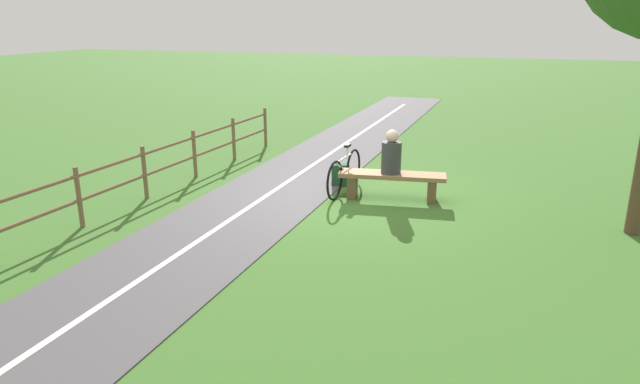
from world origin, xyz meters
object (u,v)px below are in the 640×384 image
Objects in this scene: person_seated at (391,155)px; bicycle at (344,173)px; backpack at (340,175)px; bench at (392,181)px.

person_seated is 0.46× the size of bicycle.
bicycle is 0.53m from backpack.
person_seated is at bearing 88.48° from bicycle.
bench is 1.14× the size of bicycle.
bicycle is (0.93, -0.10, -0.46)m from person_seated.
backpack is at bearing -149.79° from bicycle.
person_seated reaches higher than bench.
bicycle is (0.96, -0.09, 0.04)m from bench.
bicycle reaches higher than backpack.
bench is 0.96m from bicycle.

